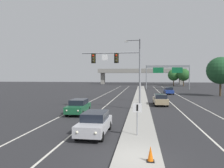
# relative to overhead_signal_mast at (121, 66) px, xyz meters

# --- Properties ---
(ground_plane) EXTENTS (260.00, 260.00, 0.00)m
(ground_plane) POSITION_rel_overhead_signal_mast_xyz_m (2.33, -15.44, -5.33)
(ground_plane) COLOR #28282B
(median_island) EXTENTS (2.40, 110.00, 0.15)m
(median_island) POSITION_rel_overhead_signal_mast_xyz_m (2.33, 2.56, -5.26)
(median_island) COLOR #9E9B93
(median_island) RESTS_ON ground
(lane_stripe_oncoming_center) EXTENTS (0.14, 100.00, 0.01)m
(lane_stripe_oncoming_center) POSITION_rel_overhead_signal_mast_xyz_m (-2.37, 9.56, -5.33)
(lane_stripe_oncoming_center) COLOR silver
(lane_stripe_oncoming_center) RESTS_ON ground
(lane_stripe_receding_center) EXTENTS (0.14, 100.00, 0.01)m
(lane_stripe_receding_center) POSITION_rel_overhead_signal_mast_xyz_m (7.03, 9.56, -5.33)
(lane_stripe_receding_center) COLOR silver
(lane_stripe_receding_center) RESTS_ON ground
(edge_stripe_left) EXTENTS (0.14, 100.00, 0.01)m
(edge_stripe_left) POSITION_rel_overhead_signal_mast_xyz_m (-5.67, 9.56, -5.33)
(edge_stripe_left) COLOR silver
(edge_stripe_left) RESTS_ON ground
(edge_stripe_right) EXTENTS (0.14, 100.00, 0.01)m
(edge_stripe_right) POSITION_rel_overhead_signal_mast_xyz_m (10.33, 9.56, -5.33)
(edge_stripe_right) COLOR silver
(edge_stripe_right) RESTS_ON ground
(overhead_signal_mast) EXTENTS (7.28, 0.44, 7.20)m
(overhead_signal_mast) POSITION_rel_overhead_signal_mast_xyz_m (0.00, 0.00, 0.00)
(overhead_signal_mast) COLOR gray
(overhead_signal_mast) RESTS_ON median_island
(median_sign_post) EXTENTS (0.60, 0.10, 2.20)m
(median_sign_post) POSITION_rel_overhead_signal_mast_xyz_m (2.22, -11.49, -3.75)
(median_sign_post) COLOR gray
(median_sign_post) RESTS_ON median_island
(street_lamp_median) EXTENTS (2.58, 0.28, 10.00)m
(street_lamp_median) POSITION_rel_overhead_signal_mast_xyz_m (1.98, 9.31, 0.46)
(street_lamp_median) COLOR #4C4C51
(street_lamp_median) RESTS_ON median_island
(car_oncoming_silver) EXTENTS (1.87, 4.49, 1.58)m
(car_oncoming_silver) POSITION_rel_overhead_signal_mast_xyz_m (-0.75, -11.19, -4.51)
(car_oncoming_silver) COLOR #B7B7BC
(car_oncoming_silver) RESTS_ON ground
(car_oncoming_green) EXTENTS (1.91, 4.51, 1.58)m
(car_oncoming_green) POSITION_rel_overhead_signal_mast_xyz_m (-4.27, -3.56, -4.51)
(car_oncoming_green) COLOR #195633
(car_oncoming_green) RESTS_ON ground
(car_receding_tan) EXTENTS (1.89, 4.50, 1.58)m
(car_receding_tan) POSITION_rel_overhead_signal_mast_xyz_m (5.15, 4.61, -4.51)
(car_receding_tan) COLOR tan
(car_receding_tan) RESTS_ON ground
(car_receding_blue) EXTENTS (1.86, 4.49, 1.58)m
(car_receding_blue) POSITION_rel_overhead_signal_mast_xyz_m (8.64, 23.47, -4.51)
(car_receding_blue) COLOR navy
(car_receding_blue) RESTS_ON ground
(traffic_cone_median_nose) EXTENTS (0.36, 0.36, 0.74)m
(traffic_cone_median_nose) POSITION_rel_overhead_signal_mast_xyz_m (2.92, -15.82, -4.82)
(traffic_cone_median_nose) COLOR black
(traffic_cone_median_nose) RESTS_ON median_island
(highway_sign_gantry) EXTENTS (13.28, 0.42, 7.50)m
(highway_sign_gantry) POSITION_rel_overhead_signal_mast_xyz_m (10.53, 41.56, 0.83)
(highway_sign_gantry) COLOR gray
(highway_sign_gantry) RESTS_ON ground
(overpass_bridge) EXTENTS (42.40, 6.40, 7.65)m
(overpass_bridge) POSITION_rel_overhead_signal_mast_xyz_m (2.33, 79.62, 0.45)
(overpass_bridge) COLOR gray
(overpass_bridge) RESTS_ON ground
(tree_far_right_b) EXTENTS (4.87, 4.87, 7.04)m
(tree_far_right_b) POSITION_rel_overhead_signal_mast_xyz_m (19.14, 61.65, -0.73)
(tree_far_right_b) COLOR #4C3823
(tree_far_right_b) RESTS_ON ground
(tree_far_right_a) EXTENTS (5.53, 5.53, 8.00)m
(tree_far_right_a) POSITION_rel_overhead_signal_mast_xyz_m (18.44, 19.90, -0.10)
(tree_far_right_a) COLOR #4C3823
(tree_far_right_a) RESTS_ON ground
(tree_far_right_c) EXTENTS (4.79, 4.79, 6.93)m
(tree_far_right_c) POSITION_rel_overhead_signal_mast_xyz_m (15.72, 64.45, -0.80)
(tree_far_right_c) COLOR #4C3823
(tree_far_right_c) RESTS_ON ground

